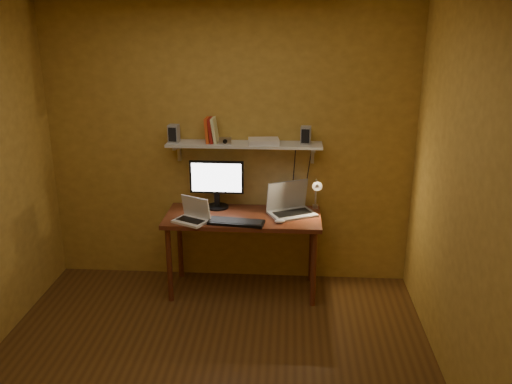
# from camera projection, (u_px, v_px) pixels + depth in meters

# --- Properties ---
(room) EXTENTS (3.44, 3.24, 2.64)m
(room) POSITION_uv_depth(u_px,v_px,m) (202.00, 206.00, 3.51)
(room) COLOR #593717
(room) RESTS_ON ground
(desk) EXTENTS (1.40, 0.60, 0.75)m
(desk) POSITION_uv_depth(u_px,v_px,m) (243.00, 224.00, 4.91)
(desk) COLOR #602916
(desk) RESTS_ON ground
(wall_shelf) EXTENTS (1.40, 0.25, 0.21)m
(wall_shelf) POSITION_uv_depth(u_px,v_px,m) (244.00, 145.00, 4.87)
(wall_shelf) COLOR silver
(wall_shelf) RESTS_ON room
(monitor) EXTENTS (0.50, 0.21, 0.45)m
(monitor) POSITION_uv_depth(u_px,v_px,m) (217.00, 182.00, 5.00)
(monitor) COLOR black
(monitor) RESTS_ON desk
(laptop) EXTENTS (0.48, 0.43, 0.29)m
(laptop) POSITION_uv_depth(u_px,v_px,m) (290.00, 205.00, 4.92)
(laptop) COLOR gray
(laptop) RESTS_ON desk
(netbook) EXTENTS (0.35, 0.31, 0.22)m
(netbook) POSITION_uv_depth(u_px,v_px,m) (193.00, 215.00, 4.74)
(netbook) COLOR white
(netbook) RESTS_ON desk
(keyboard) EXTENTS (0.50, 0.22, 0.03)m
(keyboard) POSITION_uv_depth(u_px,v_px,m) (236.00, 222.00, 4.69)
(keyboard) COLOR black
(keyboard) RESTS_ON desk
(mouse) EXTENTS (0.10, 0.08, 0.03)m
(mouse) POSITION_uv_depth(u_px,v_px,m) (280.00, 221.00, 4.70)
(mouse) COLOR white
(mouse) RESTS_ON desk
(desk_lamp) EXTENTS (0.09, 0.23, 0.38)m
(desk_lamp) POSITION_uv_depth(u_px,v_px,m) (317.00, 191.00, 4.90)
(desk_lamp) COLOR silver
(desk_lamp) RESTS_ON desk
(speaker_left) EXTENTS (0.10, 0.10, 0.16)m
(speaker_left) POSITION_uv_depth(u_px,v_px,m) (174.00, 134.00, 4.87)
(speaker_left) COLOR gray
(speaker_left) RESTS_ON wall_shelf
(speaker_right) EXTENTS (0.10, 0.10, 0.16)m
(speaker_right) POSITION_uv_depth(u_px,v_px,m) (306.00, 135.00, 4.81)
(speaker_right) COLOR gray
(speaker_right) RESTS_ON wall_shelf
(books) EXTENTS (0.12, 0.15, 0.23)m
(books) POSITION_uv_depth(u_px,v_px,m) (211.00, 130.00, 4.85)
(books) COLOR #CE4819
(books) RESTS_ON wall_shelf
(shelf_camera) EXTENTS (0.11, 0.05, 0.07)m
(shelf_camera) POSITION_uv_depth(u_px,v_px,m) (225.00, 141.00, 4.80)
(shelf_camera) COLOR silver
(shelf_camera) RESTS_ON wall_shelf
(router) EXTENTS (0.29, 0.21, 0.05)m
(router) POSITION_uv_depth(u_px,v_px,m) (264.00, 141.00, 4.84)
(router) COLOR white
(router) RESTS_ON wall_shelf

